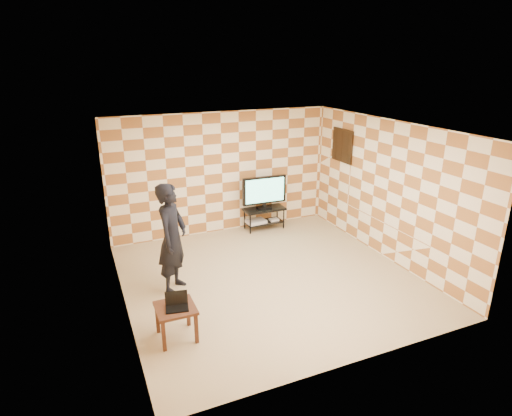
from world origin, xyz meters
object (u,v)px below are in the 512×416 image
Objects in this scene: side_table at (176,312)px; tv_stand at (264,214)px; tv at (264,191)px; person at (172,238)px.

tv_stand is at bearing 49.02° from side_table.
tv is 1.91× the size of side_table.
side_table is at bearing -157.00° from person.
person is (0.29, 1.35, 0.53)m from side_table.
person is at bearing -143.08° from tv_stand.
side_table is at bearing -131.00° from tv.
person reaches higher than tv.
tv_stand is at bearing -17.85° from person.
tv_stand is 0.50× the size of person.
tv_stand is 0.55m from tv.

